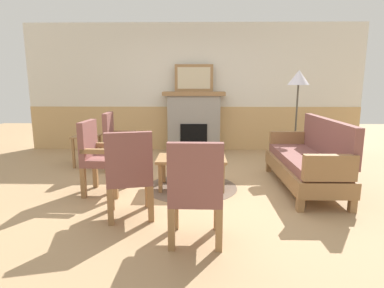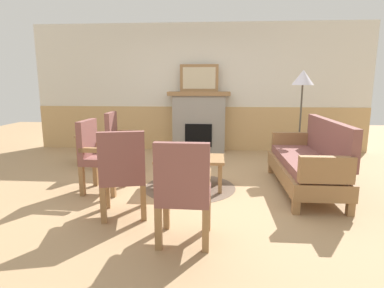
# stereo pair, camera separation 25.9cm
# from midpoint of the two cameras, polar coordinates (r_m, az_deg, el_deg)

# --- Properties ---
(ground_plane) EXTENTS (14.00, 14.00, 0.00)m
(ground_plane) POSITION_cam_midpoint_polar(r_m,az_deg,el_deg) (4.64, 1.29, -7.52)
(ground_plane) COLOR tan
(wall_back) EXTENTS (7.20, 0.14, 2.70)m
(wall_back) POSITION_cam_midpoint_polar(r_m,az_deg,el_deg) (7.00, 2.46, 9.67)
(wall_back) COLOR silver
(wall_back) RESTS_ON ground_plane
(fireplace) EXTENTS (1.30, 0.44, 1.28)m
(fireplace) POSITION_cam_midpoint_polar(r_m,az_deg,el_deg) (6.80, 2.35, 4.07)
(fireplace) COLOR gray
(fireplace) RESTS_ON ground_plane
(framed_picture) EXTENTS (0.80, 0.04, 0.56)m
(framed_picture) POSITION_cam_midpoint_polar(r_m,az_deg,el_deg) (6.75, 2.41, 11.74)
(framed_picture) COLOR olive
(framed_picture) RESTS_ON fireplace
(couch) EXTENTS (0.70, 1.80, 0.98)m
(couch) POSITION_cam_midpoint_polar(r_m,az_deg,el_deg) (4.68, 21.64, -3.10)
(couch) COLOR olive
(couch) RESTS_ON ground_plane
(coffee_table) EXTENTS (0.96, 0.56, 0.44)m
(coffee_table) POSITION_cam_midpoint_polar(r_m,az_deg,el_deg) (4.47, 1.33, -3.10)
(coffee_table) COLOR olive
(coffee_table) RESTS_ON ground_plane
(round_rug) EXTENTS (1.30, 1.30, 0.01)m
(round_rug) POSITION_cam_midpoint_polar(r_m,az_deg,el_deg) (4.58, 1.31, -7.75)
(round_rug) COLOR brown
(round_rug) RESTS_ON ground_plane
(book_on_table) EXTENTS (0.22, 0.20, 0.03)m
(book_on_table) POSITION_cam_midpoint_polar(r_m,az_deg,el_deg) (4.49, 3.51, -2.14)
(book_on_table) COLOR black
(book_on_table) RESTS_ON coffee_table
(footstool) EXTENTS (0.40, 0.40, 0.36)m
(footstool) POSITION_cam_midpoint_polar(r_m,az_deg,el_deg) (5.85, 1.00, -0.73)
(footstool) COLOR olive
(footstool) RESTS_ON ground_plane
(armchair_near_fireplace) EXTENTS (0.50, 0.50, 0.98)m
(armchair_near_fireplace) POSITION_cam_midpoint_polar(r_m,az_deg,el_deg) (5.52, -11.62, 1.03)
(armchair_near_fireplace) COLOR olive
(armchair_near_fireplace) RESTS_ON ground_plane
(armchair_by_window_left) EXTENTS (0.50, 0.50, 0.98)m
(armchair_by_window_left) POSITION_cam_midpoint_polar(r_m,az_deg,el_deg) (4.45, -15.05, -1.53)
(armchair_by_window_left) COLOR olive
(armchair_by_window_left) RESTS_ON ground_plane
(armchair_front_left) EXTENTS (0.49, 0.49, 0.98)m
(armchair_front_left) POSITION_cam_midpoint_polar(r_m,az_deg,el_deg) (2.90, 1.04, -7.87)
(armchair_front_left) COLOR olive
(armchair_front_left) RESTS_ON ground_plane
(armchair_front_center) EXTENTS (0.58, 0.58, 0.98)m
(armchair_front_center) POSITION_cam_midpoint_polar(r_m,az_deg,el_deg) (3.53, -10.25, -4.59)
(armchair_front_center) COLOR olive
(armchair_front_center) RESTS_ON ground_plane
(side_table) EXTENTS (0.44, 0.44, 0.55)m
(side_table) POSITION_cam_midpoint_polar(r_m,az_deg,el_deg) (5.98, -16.48, 0.55)
(side_table) COLOR olive
(side_table) RESTS_ON ground_plane
(floor_lamp_by_couch) EXTENTS (0.36, 0.36, 1.68)m
(floor_lamp_by_couch) POSITION_cam_midpoint_polar(r_m,az_deg,el_deg) (5.77, 20.47, 10.09)
(floor_lamp_by_couch) COLOR #332D28
(floor_lamp_by_couch) RESTS_ON ground_plane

